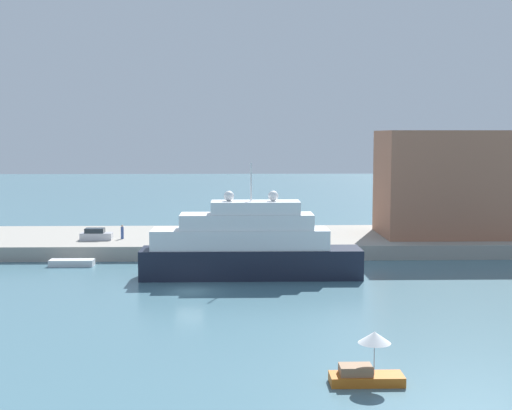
% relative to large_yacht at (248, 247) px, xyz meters
% --- Properties ---
extents(ground, '(400.00, 400.00, 0.00)m').
position_rel_large_yacht_xyz_m(ground, '(-5.53, -6.58, -3.19)').
color(ground, slate).
extents(quay_dock, '(110.00, 18.99, 1.72)m').
position_rel_large_yacht_xyz_m(quay_dock, '(-5.53, 18.91, -2.33)').
color(quay_dock, gray).
rests_on(quay_dock, ground).
extents(large_yacht, '(22.54, 4.45, 11.80)m').
position_rel_large_yacht_xyz_m(large_yacht, '(0.00, 0.00, 0.00)').
color(large_yacht, black).
rests_on(large_yacht, ground).
extents(small_motorboat, '(4.33, 1.94, 3.16)m').
position_rel_large_yacht_xyz_m(small_motorboat, '(6.57, -31.17, -1.99)').
color(small_motorboat, '#C66019').
rests_on(small_motorboat, ground).
extents(work_barge, '(4.90, 1.61, 0.72)m').
position_rel_large_yacht_xyz_m(work_barge, '(-19.63, 6.89, -2.83)').
color(work_barge, silver).
rests_on(work_barge, ground).
extents(harbor_building, '(16.89, 11.24, 13.45)m').
position_rel_large_yacht_xyz_m(harbor_building, '(25.82, 18.17, 5.25)').
color(harbor_building, '#9E664C').
rests_on(harbor_building, quay_dock).
extents(parked_car, '(3.85, 1.65, 1.44)m').
position_rel_large_yacht_xyz_m(parked_car, '(-18.54, 15.13, -0.85)').
color(parked_car, silver).
rests_on(parked_car, quay_dock).
extents(person_figure, '(0.36, 0.36, 1.74)m').
position_rel_large_yacht_xyz_m(person_figure, '(-15.43, 15.82, -0.66)').
color(person_figure, '#334C8C').
rests_on(person_figure, quay_dock).
extents(mooring_bollard, '(0.54, 0.54, 0.66)m').
position_rel_large_yacht_xyz_m(mooring_bollard, '(-1.93, 10.59, -1.14)').
color(mooring_bollard, black).
rests_on(mooring_bollard, quay_dock).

